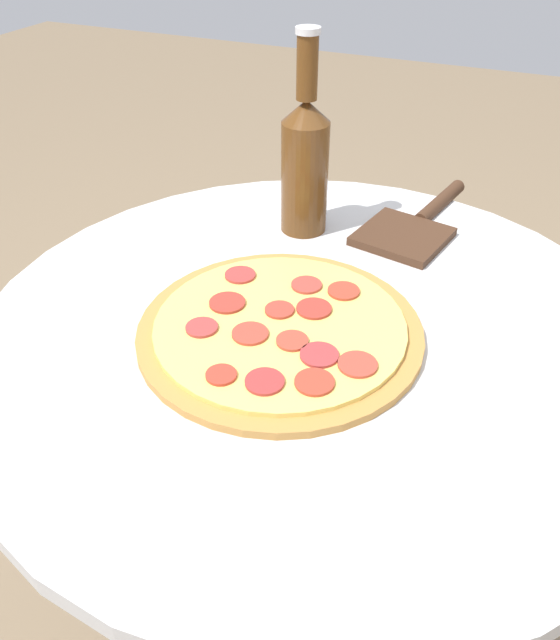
{
  "coord_description": "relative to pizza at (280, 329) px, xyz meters",
  "views": [
    {
      "loc": [
        0.2,
        -0.56,
        1.16
      ],
      "look_at": [
        -0.03,
        -0.04,
        0.73
      ],
      "focal_mm": 35.0,
      "sensor_mm": 36.0,
      "label": 1
    }
  ],
  "objects": [
    {
      "name": "pizza",
      "position": [
        0.0,
        0.0,
        0.0
      ],
      "size": [
        0.33,
        0.33,
        0.02
      ],
      "color": "#B77F3D",
      "rests_on": "table"
    },
    {
      "name": "pizza_paddle",
      "position": [
        0.08,
        0.31,
        -0.0
      ],
      "size": [
        0.14,
        0.27,
        0.02
      ],
      "rotation": [
        0.0,
        0.0,
        1.37
      ],
      "color": "#422819",
      "rests_on": "table"
    },
    {
      "name": "table",
      "position": [
        0.03,
        0.04,
        -0.21
      ],
      "size": [
        0.8,
        0.8,
        0.71
      ],
      "color": "silver",
      "rests_on": "ground_plane"
    },
    {
      "name": "ground_plane",
      "position": [
        0.03,
        0.04,
        -0.72
      ],
      "size": [
        8.0,
        8.0,
        0.0
      ],
      "primitive_type": "plane",
      "color": "#7A664C"
    },
    {
      "name": "beer_bottle",
      "position": [
        -0.07,
        0.25,
        0.1
      ],
      "size": [
        0.07,
        0.07,
        0.28
      ],
      "color": "#563314",
      "rests_on": "table"
    }
  ]
}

